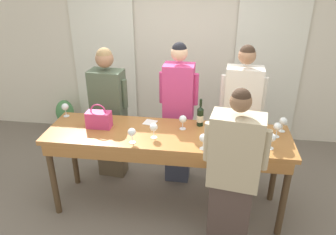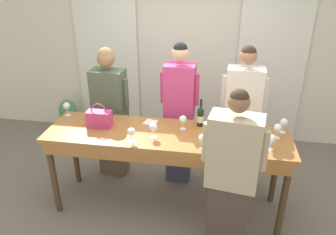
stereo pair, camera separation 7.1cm
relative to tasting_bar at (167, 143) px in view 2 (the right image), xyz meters
The scene contains 24 objects.
ground_plane 0.88m from the tasting_bar, 90.00° to the left, with size 18.00×18.00×0.00m, color #70665B.
wall_back 1.99m from the tasting_bar, 90.00° to the left, with size 12.00×0.06×2.80m.
curtain_panel_left 2.29m from the tasting_bar, 124.17° to the left, with size 0.99×0.03×2.69m.
curtain_panel_right 2.29m from the tasting_bar, 55.83° to the left, with size 0.99×0.03×2.69m.
tasting_bar is the anchor object (origin of this frame).
wine_bottle 0.48m from the tasting_bar, 37.10° to the left, with size 0.07×0.07×0.32m.
handbag 0.79m from the tasting_bar, behind, with size 0.27×0.14×0.28m.
wine_glass_front_left 0.86m from the tasting_bar, ahead, with size 0.08×0.08×0.16m.
wine_glass_front_mid 0.96m from the tasting_bar, ahead, with size 0.08×0.08×0.16m.
wine_glass_front_right 0.27m from the tasting_bar, 143.43° to the right, with size 0.08×0.08×0.16m.
wine_glass_center_left 1.17m from the tasting_bar, ahead, with size 0.08×0.08×0.16m.
wine_glass_center_mid 1.29m from the tasting_bar, 167.36° to the left, with size 0.08×0.08×0.16m.
wine_glass_center_right 1.27m from the tasting_bar, 10.93° to the left, with size 0.08×0.08×0.16m.
wine_glass_back_left 1.08m from the tasting_bar, ahead, with size 0.08×0.08×0.16m.
wine_glass_back_mid 0.52m from the tasting_bar, 32.09° to the right, with size 0.08×0.08×0.16m.
wine_glass_back_right 0.45m from the tasting_bar, 145.05° to the right, with size 0.08×0.08×0.16m.
wine_glass_near_host 0.99m from the tasting_bar, 17.00° to the right, with size 0.08×0.08×0.16m.
wine_glass_by_bottle 0.31m from the tasting_bar, 42.68° to the left, with size 0.08×0.08×0.16m.
napkin 0.35m from the tasting_bar, 132.60° to the left, with size 0.17×0.17×0.00m.
guest_olive_jacket 1.02m from the tasting_bar, 144.05° to the left, with size 0.53×0.29×1.74m.
guest_pink_top 0.60m from the tasting_bar, 84.30° to the left, with size 0.47×0.27×1.83m.
guest_cream_sweater 1.01m from the tasting_bar, 36.38° to the left, with size 0.53×0.27×1.83m.
host_pouring 0.89m from the tasting_bar, 40.05° to the right, with size 0.56×0.32×1.75m.
potted_plant 2.56m from the tasting_bar, 140.47° to the left, with size 0.32×0.32×0.60m.
Camera 2 is at (0.50, -3.05, 2.65)m, focal length 35.00 mm.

